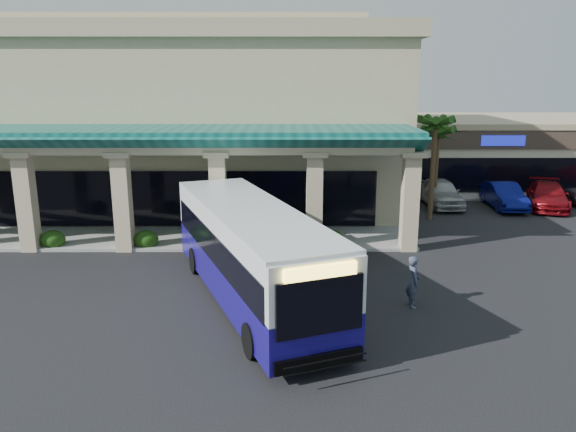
{
  "coord_description": "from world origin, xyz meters",
  "views": [
    {
      "loc": [
        0.18,
        -20.48,
        8.15
      ],
      "look_at": [
        0.26,
        3.13,
        2.2
      ],
      "focal_mm": 35.0,
      "sensor_mm": 36.0,
      "label": 1
    }
  ],
  "objects_px": {
    "transit_bus": "(251,255)",
    "car_white": "(504,196)",
    "car_red": "(548,196)",
    "car_silver": "(440,192)",
    "pedestrian": "(413,282)"
  },
  "relations": [
    {
      "from": "transit_bus",
      "to": "car_white",
      "type": "distance_m",
      "value": 21.14
    },
    {
      "from": "transit_bus",
      "to": "car_red",
      "type": "distance_m",
      "value": 23.24
    },
    {
      "from": "transit_bus",
      "to": "car_white",
      "type": "bearing_deg",
      "value": 23.9
    },
    {
      "from": "car_silver",
      "to": "car_white",
      "type": "height_order",
      "value": "car_silver"
    },
    {
      "from": "transit_bus",
      "to": "car_red",
      "type": "relative_size",
      "value": 2.34
    },
    {
      "from": "transit_bus",
      "to": "car_white",
      "type": "xyz_separation_m",
      "value": [
        14.96,
        14.91,
        -0.97
      ]
    },
    {
      "from": "car_silver",
      "to": "pedestrian",
      "type": "bearing_deg",
      "value": -110.19
    },
    {
      "from": "pedestrian",
      "to": "car_white",
      "type": "xyz_separation_m",
      "value": [
        9.12,
        15.48,
        -0.16
      ]
    },
    {
      "from": "car_white",
      "to": "car_silver",
      "type": "bearing_deg",
      "value": 172.2
    },
    {
      "from": "pedestrian",
      "to": "transit_bus",
      "type": "bearing_deg",
      "value": 82.49
    },
    {
      "from": "pedestrian",
      "to": "car_red",
      "type": "bearing_deg",
      "value": -39.45
    },
    {
      "from": "pedestrian",
      "to": "car_red",
      "type": "xyz_separation_m",
      "value": [
        11.92,
        15.53,
        -0.17
      ]
    },
    {
      "from": "transit_bus",
      "to": "car_white",
      "type": "height_order",
      "value": "transit_bus"
    },
    {
      "from": "car_silver",
      "to": "car_red",
      "type": "height_order",
      "value": "car_silver"
    },
    {
      "from": "car_silver",
      "to": "car_white",
      "type": "xyz_separation_m",
      "value": [
        3.83,
        -0.63,
        -0.07
      ]
    }
  ]
}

